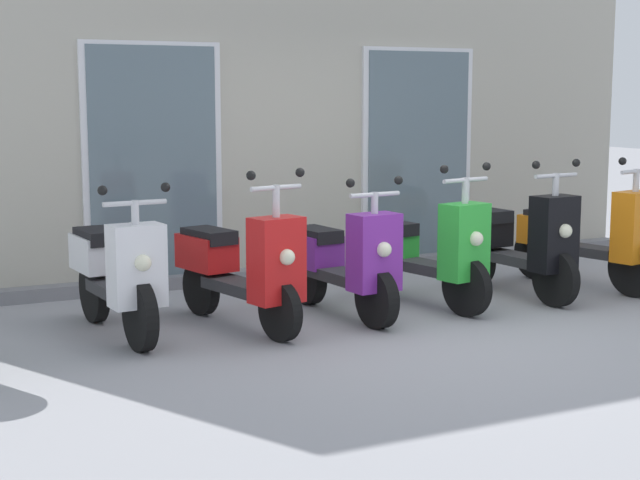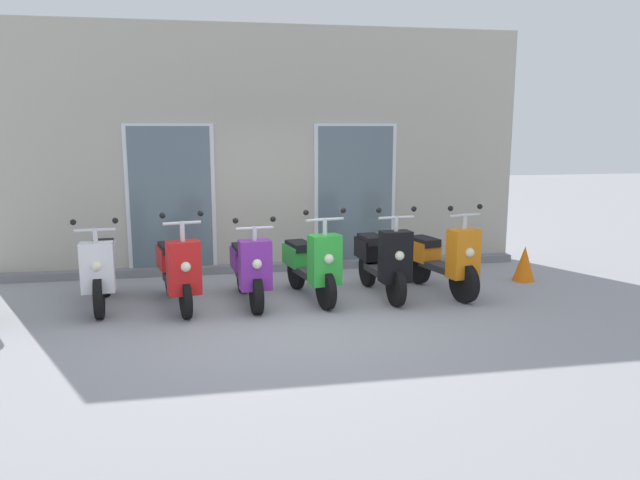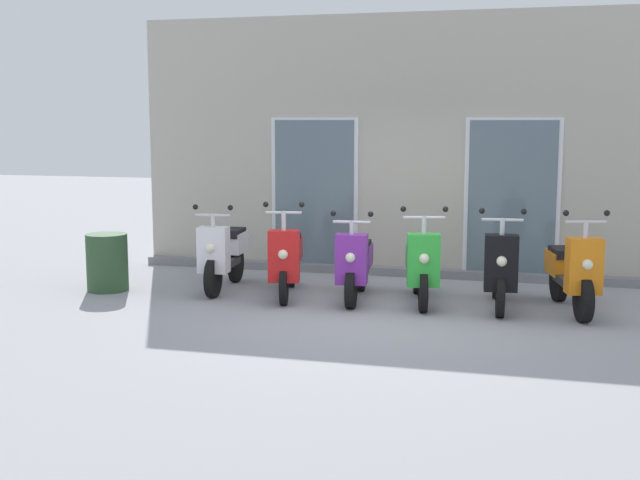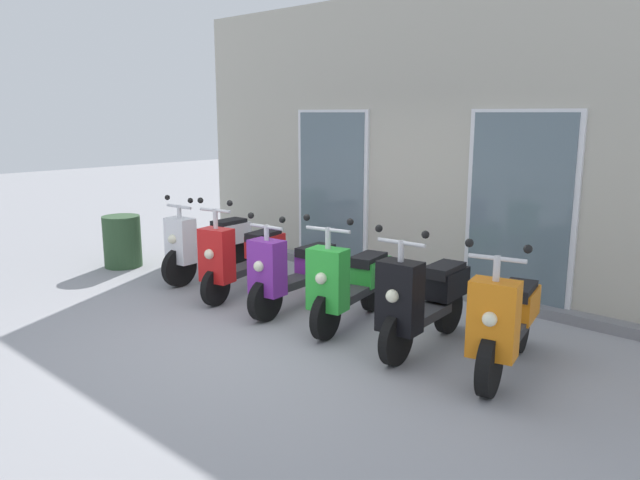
{
  "view_description": "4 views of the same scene",
  "coord_description": "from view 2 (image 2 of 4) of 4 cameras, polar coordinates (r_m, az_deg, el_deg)",
  "views": [
    {
      "loc": [
        -4.04,
        -6.24,
        1.82
      ],
      "look_at": [
        -0.75,
        0.45,
        0.7
      ],
      "focal_mm": 54.55,
      "sensor_mm": 36.0,
      "label": 1
    },
    {
      "loc": [
        -0.93,
        -7.03,
        2.24
      ],
      "look_at": [
        0.44,
        0.26,
        0.88
      ],
      "focal_mm": 34.61,
      "sensor_mm": 36.0,
      "label": 2
    },
    {
      "loc": [
        1.79,
        -9.33,
        2.28
      ],
      "look_at": [
        -0.8,
        0.45,
        0.79
      ],
      "focal_mm": 46.38,
      "sensor_mm": 36.0,
      "label": 3
    },
    {
      "loc": [
        4.48,
        -4.08,
        2.26
      ],
      "look_at": [
        0.0,
        0.73,
        0.89
      ],
      "focal_mm": 34.39,
      "sensor_mm": 36.0,
      "label": 4
    }
  ],
  "objects": [
    {
      "name": "scooter_black",
      "position": [
        8.27,
        5.77,
        -1.77
      ],
      "size": [
        0.54,
        1.55,
        1.27
      ],
      "color": "black",
      "rests_on": "ground_plane"
    },
    {
      "name": "scooter_purple",
      "position": [
        7.98,
        -6.57,
        -2.58
      ],
      "size": [
        0.52,
        1.52,
        1.19
      ],
      "color": "black",
      "rests_on": "ground_plane"
    },
    {
      "name": "scooter_orange",
      "position": [
        8.57,
        11.18,
        -1.72
      ],
      "size": [
        0.68,
        1.6,
        1.27
      ],
      "color": "black",
      "rests_on": "ground_plane"
    },
    {
      "name": "scooter_red",
      "position": [
        7.94,
        -13.08,
        -2.58
      ],
      "size": [
        0.66,
        1.55,
        1.28
      ],
      "color": "black",
      "rests_on": "ground_plane"
    },
    {
      "name": "scooter_white",
      "position": [
        8.21,
        -19.59,
        -2.5
      ],
      "size": [
        0.53,
        1.56,
        1.2
      ],
      "color": "black",
      "rests_on": "ground_plane"
    },
    {
      "name": "traffic_cone",
      "position": [
        9.6,
        18.38,
        -2.07
      ],
      "size": [
        0.32,
        0.32,
        0.52
      ],
      "primitive_type": "cone",
      "color": "orange",
      "rests_on": "ground_plane"
    },
    {
      "name": "scooter_green",
      "position": [
        8.1,
        -0.84,
        -2.17
      ],
      "size": [
        0.67,
        1.56,
        1.26
      ],
      "color": "black",
      "rests_on": "ground_plane"
    },
    {
      "name": "storefront_facade",
      "position": [
        9.79,
        -5.21,
        7.89
      ],
      "size": [
        8.22,
        0.5,
        3.77
      ],
      "color": "#B2AD9E",
      "rests_on": "ground_plane"
    },
    {
      "name": "ground_plane",
      "position": [
        7.44,
        -2.97,
        -7.18
      ],
      "size": [
        40.0,
        40.0,
        0.0
      ],
      "primitive_type": "plane",
      "color": "#939399"
    }
  ]
}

